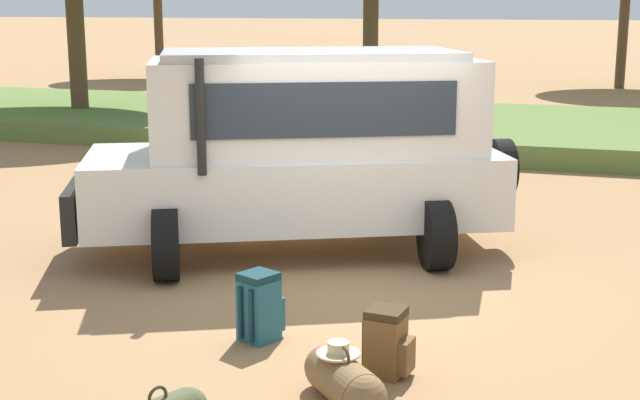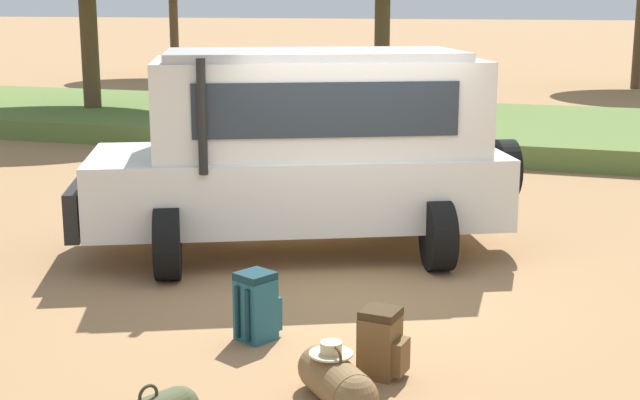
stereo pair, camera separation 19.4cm
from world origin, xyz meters
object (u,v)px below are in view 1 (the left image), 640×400
(backpack_beside_front_wheel, at_px, (260,307))
(backpack_cluster_center, at_px, (387,343))
(duffel_bag_low_black_case, at_px, (344,381))
(safari_vehicle, at_px, (303,147))

(backpack_beside_front_wheel, distance_m, backpack_cluster_center, 1.34)
(duffel_bag_low_black_case, bearing_deg, backpack_cluster_center, 73.79)
(safari_vehicle, height_order, duffel_bag_low_black_case, safari_vehicle)
(safari_vehicle, distance_m, backpack_beside_front_wheel, 3.14)
(backpack_cluster_center, bearing_deg, duffel_bag_low_black_case, -106.21)
(backpack_beside_front_wheel, bearing_deg, duffel_bag_low_black_case, -43.63)
(backpack_beside_front_wheel, xyz_separation_m, duffel_bag_low_black_case, (1.10, -1.04, -0.12))
(safari_vehicle, distance_m, duffel_bag_low_black_case, 4.44)
(backpack_cluster_center, xyz_separation_m, duffel_bag_low_black_case, (-0.18, -0.63, -0.09))
(backpack_beside_front_wheel, relative_size, duffel_bag_low_black_case, 0.79)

